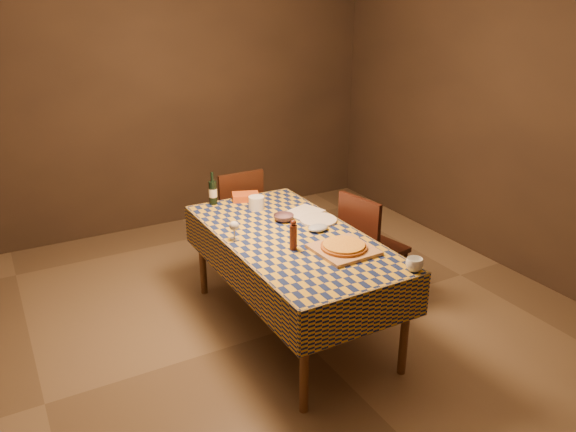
{
  "coord_description": "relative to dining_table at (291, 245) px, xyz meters",
  "views": [
    {
      "loc": [
        -1.8,
        -3.18,
        2.38
      ],
      "look_at": [
        0.0,
        0.05,
        0.9
      ],
      "focal_mm": 35.0,
      "sensor_mm": 36.0,
      "label": 1
    }
  ],
  "objects": [
    {
      "name": "wine_glass",
      "position": [
        -0.38,
        0.13,
        0.17
      ],
      "size": [
        0.07,
        0.07,
        0.14
      ],
      "color": "silver",
      "rests_on": "dining_table"
    },
    {
      "name": "bowl",
      "position": [
        0.08,
        0.27,
        0.1
      ],
      "size": [
        0.19,
        0.19,
        0.05
      ],
      "primitive_type": "imported",
      "rotation": [
        0.0,
        0.0,
        -0.31
      ],
      "color": "#5D424E",
      "rests_on": "dining_table"
    },
    {
      "name": "chair_far",
      "position": [
        0.09,
        1.17,
        -0.17
      ],
      "size": [
        0.43,
        0.43,
        0.93
      ],
      "color": "black",
      "rests_on": "ground"
    },
    {
      "name": "cutting_board",
      "position": [
        0.17,
        -0.4,
        0.09
      ],
      "size": [
        0.39,
        0.39,
        0.02
      ],
      "primitive_type": "cube",
      "rotation": [
        0.0,
        0.0,
        0.04
      ],
      "color": "#AD7E51",
      "rests_on": "dining_table"
    },
    {
      "name": "room",
      "position": [
        0.0,
        0.0,
        0.66
      ],
      "size": [
        5.0,
        5.1,
        2.7
      ],
      "color": "brown",
      "rests_on": "ground"
    },
    {
      "name": "wine_bottle",
      "position": [
        -0.24,
        0.87,
        0.18
      ],
      "size": [
        0.08,
        0.08,
        0.27
      ],
      "color": "black",
      "rests_on": "dining_table"
    },
    {
      "name": "chair_right",
      "position": [
        0.73,
        0.06,
        -0.17
      ],
      "size": [
        0.5,
        0.49,
        0.93
      ],
      "color": "black",
      "rests_on": "ground"
    },
    {
      "name": "flour_patch",
      "position": [
        0.31,
        0.35,
        0.08
      ],
      "size": [
        0.34,
        0.3,
        0.0
      ],
      "primitive_type": "cube",
      "rotation": [
        0.0,
        0.0,
        0.33
      ],
      "color": "silver",
      "rests_on": "dining_table"
    },
    {
      "name": "white_plate",
      "position": [
        0.31,
        0.14,
        0.08
      ],
      "size": [
        0.32,
        0.32,
        0.02
      ],
      "primitive_type": "cylinder",
      "rotation": [
        0.0,
        0.0,
        0.16
      ],
      "color": "silver",
      "rests_on": "dining_table"
    },
    {
      "name": "pepper_mill",
      "position": [
        -0.1,
        -0.21,
        0.18
      ],
      "size": [
        0.05,
        0.05,
        0.21
      ],
      "color": "#4A1C11",
      "rests_on": "dining_table"
    },
    {
      "name": "pizza",
      "position": [
        0.17,
        -0.4,
        0.11
      ],
      "size": [
        0.34,
        0.34,
        0.03
      ],
      "color": "brown",
      "rests_on": "cutting_board"
    },
    {
      "name": "takeout_container",
      "position": [
        0.03,
        0.82,
        0.1
      ],
      "size": [
        0.26,
        0.22,
        0.05
      ],
      "primitive_type": "cube",
      "rotation": [
        0.0,
        0.0,
        -0.35
      ],
      "color": "#B84A18",
      "rests_on": "dining_table"
    },
    {
      "name": "flour_bag",
      "position": [
        0.21,
        -0.02,
        0.1
      ],
      "size": [
        0.16,
        0.13,
        0.04
      ],
      "primitive_type": "ellipsoid",
      "rotation": [
        0.0,
        0.0,
        -0.08
      ],
      "color": "#99ABC4",
      "rests_on": "dining_table"
    },
    {
      "name": "tumbler",
      "position": [
        0.4,
        -0.85,
        0.12
      ],
      "size": [
        0.12,
        0.12,
        0.09
      ],
      "primitive_type": "imported",
      "rotation": [
        0.0,
        0.0,
        0.09
      ],
      "color": "white",
      "rests_on": "dining_table"
    },
    {
      "name": "deli_tub",
      "position": [
        0.01,
        0.59,
        0.13
      ],
      "size": [
        0.13,
        0.13,
        0.1
      ],
      "primitive_type": "cylinder",
      "rotation": [
        0.0,
        0.0,
        0.03
      ],
      "color": "silver",
      "rests_on": "dining_table"
    },
    {
      "name": "dining_table",
      "position": [
        0.0,
        0.0,
        0.0
      ],
      "size": [
        0.94,
        1.84,
        0.77
      ],
      "color": "brown",
      "rests_on": "ground"
    }
  ]
}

